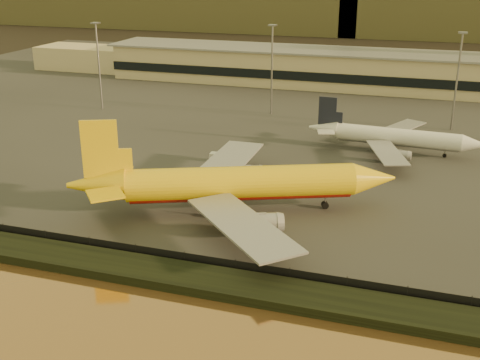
{
  "coord_description": "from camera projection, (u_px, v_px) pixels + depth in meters",
  "views": [
    {
      "loc": [
        34.31,
        -85.88,
        43.47
      ],
      "look_at": [
        2.54,
        12.0,
        5.04
      ],
      "focal_mm": 45.0,
      "sensor_mm": 36.0,
      "label": 1
    }
  ],
  "objects": [
    {
      "name": "apron_light_masts",
      "position": [
        358.0,
        68.0,
        158.65
      ],
      "size": [
        152.2,
        12.2,
        25.4
      ],
      "color": "slate",
      "rests_on": "tarmac"
    },
    {
      "name": "terminal_building",
      "position": [
        292.0,
        67.0,
        215.54
      ],
      "size": [
        202.0,
        25.0,
        12.6
      ],
      "color": "tan",
      "rests_on": "tarmac"
    },
    {
      "name": "gse_vehicle_yellow",
      "position": [
        332.0,
        182.0,
        120.28
      ],
      "size": [
        3.89,
        2.35,
        1.63
      ],
      "primitive_type": "cube",
      "rotation": [
        0.0,
        0.0,
        0.21
      ],
      "color": "#E5BA0C",
      "rests_on": "tarmac"
    },
    {
      "name": "dhl_cargo_jet",
      "position": [
        235.0,
        184.0,
        106.7
      ],
      "size": [
        56.0,
        53.01,
        17.5
      ],
      "rotation": [
        0.0,
        0.0,
        0.4
      ],
      "color": "#E5BA0C",
      "rests_on": "tarmac"
    },
    {
      "name": "embankment",
      "position": [
        161.0,
        273.0,
        86.26
      ],
      "size": [
        320.0,
        7.0,
        1.4
      ],
      "primitive_type": "cube",
      "color": "black",
      "rests_on": "ground"
    },
    {
      "name": "perimeter_fence",
      "position": [
        172.0,
        257.0,
        89.62
      ],
      "size": [
        300.0,
        0.05,
        2.2
      ],
      "primitive_type": "cube",
      "color": "black",
      "rests_on": "tarmac"
    },
    {
      "name": "gse_vehicle_white",
      "position": [
        220.0,
        157.0,
        134.43
      ],
      "size": [
        4.41,
        2.14,
        1.95
      ],
      "primitive_type": "cube",
      "rotation": [
        0.0,
        0.0,
        0.04
      ],
      "color": "silver",
      "rests_on": "tarmac"
    },
    {
      "name": "ground",
      "position": [
        204.0,
        230.0,
        101.66
      ],
      "size": [
        900.0,
        900.0,
        0.0
      ],
      "primitive_type": "plane",
      "color": "black",
      "rests_on": "ground"
    },
    {
      "name": "tarmac",
      "position": [
        315.0,
        105.0,
        186.27
      ],
      "size": [
        320.0,
        220.0,
        0.2
      ],
      "primitive_type": "cube",
      "color": "#2D2D2D",
      "rests_on": "ground"
    },
    {
      "name": "white_narrowbody_jet",
      "position": [
        394.0,
        137.0,
        140.35
      ],
      "size": [
        41.05,
        40.03,
        11.8
      ],
      "rotation": [
        0.0,
        0.0,
        -0.05
      ],
      "color": "silver",
      "rests_on": "tarmac"
    }
  ]
}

